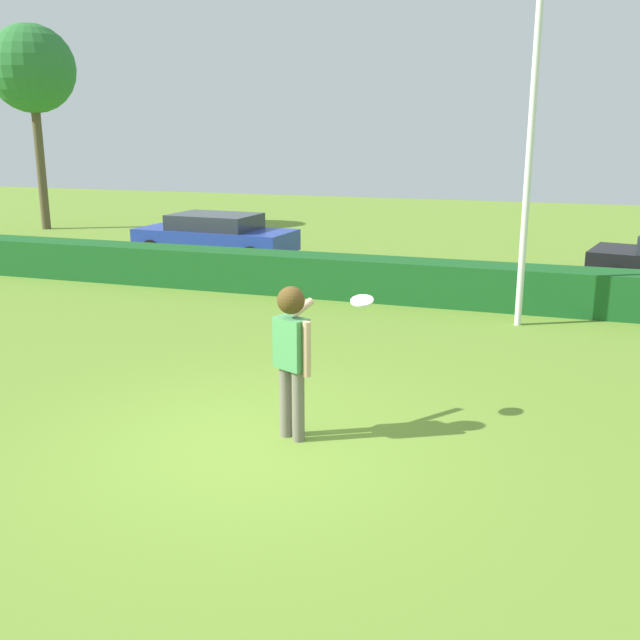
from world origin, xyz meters
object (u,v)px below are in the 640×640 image
object	(u,v)px
lamppost	(533,108)
parked_car_blue	(215,235)
person	(292,345)
frisbee	(362,301)
oak_tree	(32,70)

from	to	relation	value
lamppost	parked_car_blue	xyz separation A→B (m)	(-8.13, 4.28, -3.09)
parked_car_blue	person	bearing A→B (deg)	-59.52
frisbee	lamppost	size ratio (longest dim) A/B	0.04
lamppost	oak_tree	distance (m)	18.68
frisbee	parked_car_blue	world-z (taller)	frisbee
person	lamppost	distance (m)	6.88
person	parked_car_blue	bearing A→B (deg)	120.48
lamppost	oak_tree	world-z (taller)	lamppost
parked_car_blue	oak_tree	xyz separation A→B (m)	(-8.57, 3.95, 4.63)
oak_tree	person	bearing A→B (deg)	-44.21
person	parked_car_blue	xyz separation A→B (m)	(-6.04, 10.26, -0.42)
person	oak_tree	bearing A→B (deg)	135.79
frisbee	person	bearing A→B (deg)	-131.00
frisbee	parked_car_blue	xyz separation A→B (m)	(-6.65, 9.56, -0.82)
lamppost	parked_car_blue	bearing A→B (deg)	152.26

